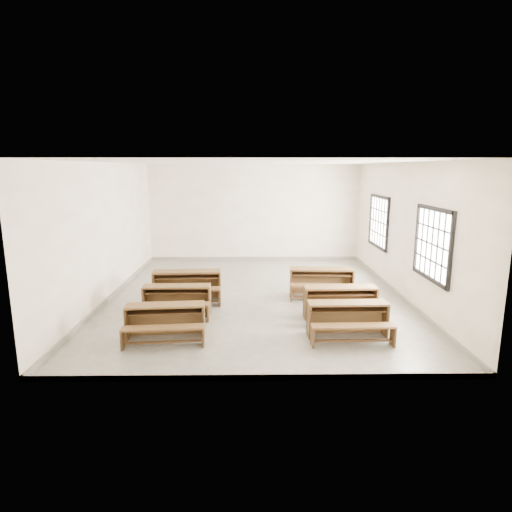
{
  "coord_description": "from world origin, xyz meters",
  "views": [
    {
      "loc": [
        -0.13,
        -10.03,
        3.07
      ],
      "look_at": [
        0.0,
        0.0,
        1.0
      ],
      "focal_mm": 30.0,
      "sensor_mm": 36.0,
      "label": 1
    }
  ],
  "objects_px": {
    "desk_set_3": "(348,317)",
    "desk_set_4": "(341,300)",
    "desk_set_5": "(322,280)",
    "desk_set_2": "(187,283)",
    "desk_set_1": "(177,298)",
    "desk_set_0": "(165,319)"
  },
  "relations": [
    {
      "from": "desk_set_2",
      "to": "desk_set_4",
      "type": "distance_m",
      "value": 3.59
    },
    {
      "from": "desk_set_4",
      "to": "desk_set_1",
      "type": "bearing_deg",
      "value": 173.93
    },
    {
      "from": "desk_set_1",
      "to": "desk_set_0",
      "type": "bearing_deg",
      "value": -90.78
    },
    {
      "from": "desk_set_0",
      "to": "desk_set_3",
      "type": "bearing_deg",
      "value": -4.23
    },
    {
      "from": "desk_set_0",
      "to": "desk_set_1",
      "type": "relative_size",
      "value": 1.03
    },
    {
      "from": "desk_set_5",
      "to": "desk_set_0",
      "type": "bearing_deg",
      "value": -137.99
    },
    {
      "from": "desk_set_3",
      "to": "desk_set_4",
      "type": "height_order",
      "value": "desk_set_4"
    },
    {
      "from": "desk_set_4",
      "to": "desk_set_0",
      "type": "bearing_deg",
      "value": -164.95
    },
    {
      "from": "desk_set_2",
      "to": "desk_set_3",
      "type": "height_order",
      "value": "desk_set_2"
    },
    {
      "from": "desk_set_1",
      "to": "desk_set_4",
      "type": "bearing_deg",
      "value": -5.53
    },
    {
      "from": "desk_set_3",
      "to": "desk_set_2",
      "type": "bearing_deg",
      "value": 144.61
    },
    {
      "from": "desk_set_3",
      "to": "desk_set_5",
      "type": "height_order",
      "value": "desk_set_5"
    },
    {
      "from": "desk_set_0",
      "to": "desk_set_5",
      "type": "xyz_separation_m",
      "value": [
        3.28,
        2.61,
        0.03
      ]
    },
    {
      "from": "desk_set_4",
      "to": "desk_set_5",
      "type": "height_order",
      "value": "desk_set_5"
    },
    {
      "from": "desk_set_0",
      "to": "desk_set_1",
      "type": "distance_m",
      "value": 1.29
    },
    {
      "from": "desk_set_4",
      "to": "desk_set_5",
      "type": "bearing_deg",
      "value": 93.21
    },
    {
      "from": "desk_set_2",
      "to": "desk_set_1",
      "type": "bearing_deg",
      "value": -97.43
    },
    {
      "from": "desk_set_0",
      "to": "desk_set_1",
      "type": "xyz_separation_m",
      "value": [
        -0.01,
        1.29,
        -0.0
      ]
    },
    {
      "from": "desk_set_5",
      "to": "desk_set_2",
      "type": "bearing_deg",
      "value": -171.0
    },
    {
      "from": "desk_set_4",
      "to": "desk_set_3",
      "type": "bearing_deg",
      "value": -95.89
    },
    {
      "from": "desk_set_1",
      "to": "desk_set_3",
      "type": "height_order",
      "value": "desk_set_3"
    },
    {
      "from": "desk_set_3",
      "to": "desk_set_4",
      "type": "distance_m",
      "value": 1.0
    }
  ]
}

